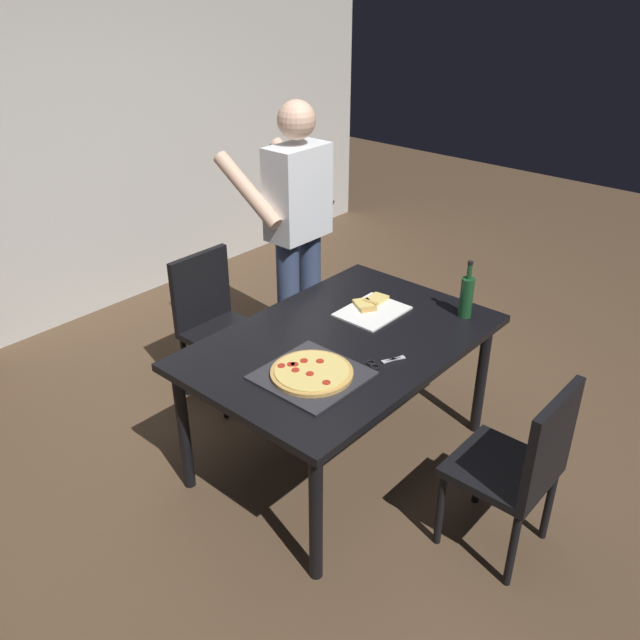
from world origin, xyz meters
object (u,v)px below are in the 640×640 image
at_px(chair_far_side, 214,317).
at_px(kitchen_scissors, 380,363).
at_px(dining_table, 342,350).
at_px(wine_bottle, 467,296).
at_px(chair_near_camera, 522,463).
at_px(pepperoni_pizza_on_tray, 312,373).
at_px(person_serving_pizza, 296,228).

relative_size(chair_far_side, kitchen_scissors, 4.59).
xyz_separation_m(dining_table, wine_bottle, (0.61, -0.34, 0.19)).
xyz_separation_m(chair_near_camera, chair_far_side, (0.00, 2.01, 0.00)).
relative_size(chair_near_camera, chair_far_side, 1.00).
bearing_deg(kitchen_scissors, pepperoni_pizza_on_tray, 149.70).
bearing_deg(chair_near_camera, dining_table, 90.00).
xyz_separation_m(person_serving_pizza, pepperoni_pizza_on_tray, (-0.87, -0.90, -0.23)).
bearing_deg(wine_bottle, pepperoni_pizza_on_tray, 167.19).
xyz_separation_m(dining_table, pepperoni_pizza_on_tray, (-0.36, -0.12, 0.09)).
bearing_deg(pepperoni_pizza_on_tray, dining_table, 17.95).
relative_size(pepperoni_pizza_on_tray, kitchen_scissors, 2.24).
bearing_deg(person_serving_pizza, kitchen_scissors, -118.29).
height_order(chair_near_camera, wine_bottle, wine_bottle).
distance_m(chair_far_side, pepperoni_pizza_on_tray, 1.21).
distance_m(pepperoni_pizza_on_tray, kitchen_scissors, 0.34).
bearing_deg(kitchen_scissors, dining_table, 76.47).
height_order(dining_table, chair_far_side, chair_far_side).
relative_size(chair_far_side, pepperoni_pizza_on_tray, 2.05).
bearing_deg(dining_table, kitchen_scissors, -103.53).
bearing_deg(person_serving_pizza, chair_near_camera, -105.84).
distance_m(dining_table, wine_bottle, 0.72).
relative_size(dining_table, kitchen_scissors, 7.95).
bearing_deg(wine_bottle, chair_far_side, 114.44).
distance_m(chair_near_camera, person_serving_pizza, 1.93).
distance_m(pepperoni_pizza_on_tray, wine_bottle, 1.00).
distance_m(chair_near_camera, kitchen_scissors, 0.76).
height_order(chair_far_side, kitchen_scissors, chair_far_side).
bearing_deg(kitchen_scissors, chair_near_camera, -84.51).
height_order(pepperoni_pizza_on_tray, kitchen_scissors, pepperoni_pizza_on_tray).
xyz_separation_m(pepperoni_pizza_on_tray, wine_bottle, (0.97, -0.22, 0.10)).
distance_m(chair_near_camera, chair_far_side, 2.01).
bearing_deg(wine_bottle, kitchen_scissors, 175.75).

